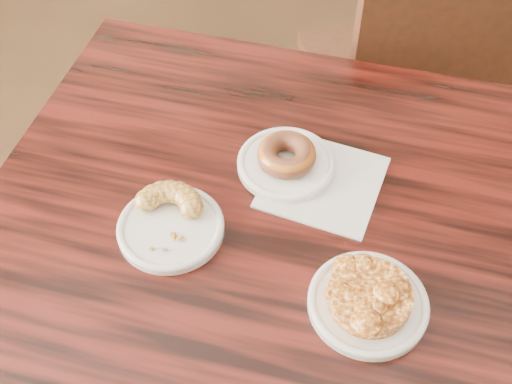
{
  "coord_description": "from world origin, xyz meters",
  "views": [
    {
      "loc": [
        -0.21,
        -0.26,
        1.53
      ],
      "look_at": [
        -0.22,
        0.35,
        0.8
      ],
      "focal_mm": 45.0,
      "sensor_mm": 36.0,
      "label": 1
    }
  ],
  "objects_px": {
    "apple_fritter": "(370,294)",
    "cruller_fragment": "(169,219)",
    "chair_far": "(394,73)",
    "glazed_donut": "(287,154)",
    "cafe_table": "(265,357)"
  },
  "relations": [
    {
      "from": "apple_fritter",
      "to": "cruller_fragment",
      "type": "relative_size",
      "value": 1.28
    },
    {
      "from": "chair_far",
      "to": "cruller_fragment",
      "type": "relative_size",
      "value": 7.41
    },
    {
      "from": "glazed_donut",
      "to": "apple_fritter",
      "type": "xyz_separation_m",
      "value": [
        0.11,
        -0.25,
        -0.0
      ]
    },
    {
      "from": "cafe_table",
      "to": "chair_far",
      "type": "distance_m",
      "value": 0.83
    },
    {
      "from": "chair_far",
      "to": "cruller_fragment",
      "type": "distance_m",
      "value": 0.93
    },
    {
      "from": "cafe_table",
      "to": "cruller_fragment",
      "type": "relative_size",
      "value": 7.6
    },
    {
      "from": "chair_far",
      "to": "cruller_fragment",
      "type": "height_order",
      "value": "chair_far"
    },
    {
      "from": "apple_fritter",
      "to": "cruller_fragment",
      "type": "xyz_separation_m",
      "value": [
        -0.28,
        0.12,
        -0.0
      ]
    },
    {
      "from": "cruller_fragment",
      "to": "glazed_donut",
      "type": "bearing_deg",
      "value": 36.77
    },
    {
      "from": "apple_fritter",
      "to": "cafe_table",
      "type": "bearing_deg",
      "value": 144.43
    },
    {
      "from": "chair_far",
      "to": "apple_fritter",
      "type": "xyz_separation_m",
      "value": [
        -0.19,
        -0.86,
        0.33
      ]
    },
    {
      "from": "glazed_donut",
      "to": "cruller_fragment",
      "type": "distance_m",
      "value": 0.22
    },
    {
      "from": "cafe_table",
      "to": "cruller_fragment",
      "type": "height_order",
      "value": "cruller_fragment"
    },
    {
      "from": "cafe_table",
      "to": "chair_far",
      "type": "bearing_deg",
      "value": 80.63
    },
    {
      "from": "cafe_table",
      "to": "chair_far",
      "type": "relative_size",
      "value": 1.03
    }
  ]
}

